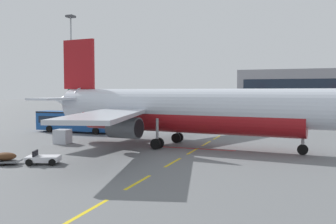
{
  "coord_description": "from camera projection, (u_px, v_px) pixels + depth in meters",
  "views": [
    {
      "loc": [
        27.78,
        -14.17,
        5.98
      ],
      "look_at": [
        14.55,
        22.68,
        3.7
      ],
      "focal_mm": 38.96,
      "sensor_mm": 36.0,
      "label": 1
    }
  ],
  "objects": [
    {
      "name": "fuel_service_truck",
      "position": [
        121.0,
        115.0,
        65.01
      ],
      "size": [
        7.24,
        3.33,
        3.14
      ],
      "color": "black",
      "rests_on": "ground"
    },
    {
      "name": "apron_light_mast_near",
      "position": [
        71.0,
        53.0,
        86.04
      ],
      "size": [
        1.8,
        1.8,
        23.71
      ],
      "color": "slate",
      "rests_on": "ground"
    },
    {
      "name": "terminal_satellite",
      "position": [
        321.0,
        88.0,
        150.21
      ],
      "size": [
        66.16,
        20.63,
        16.29
      ],
      "color": "gray",
      "rests_on": "ground"
    },
    {
      "name": "apron_paint_markings",
      "position": [
        224.0,
        133.0,
        51.07
      ],
      "size": [
        8.0,
        93.35,
        0.01
      ],
      "color": "yellow",
      "rests_on": "ground"
    },
    {
      "name": "airliner_foreground",
      "position": [
        180.0,
        110.0,
        39.06
      ],
      "size": [
        34.82,
        34.49,
        12.2
      ],
      "color": "silver",
      "rests_on": "ground"
    },
    {
      "name": "uld_cargo_container",
      "position": [
        63.0,
        137.0,
        41.29
      ],
      "size": [
        1.76,
        1.72,
        1.6
      ],
      "color": "#B7BCC6",
      "rests_on": "ground"
    },
    {
      "name": "airliner_far_right",
      "position": [
        107.0,
        101.0,
        101.79
      ],
      "size": [
        27.03,
        26.79,
        9.47
      ],
      "color": "silver",
      "rests_on": "ground"
    },
    {
      "name": "apron_shuttle_bus",
      "position": [
        76.0,
        120.0,
        52.44
      ],
      "size": [
        12.04,
        3.08,
        3.0
      ],
      "color": "#194C99",
      "rests_on": "ground"
    }
  ]
}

